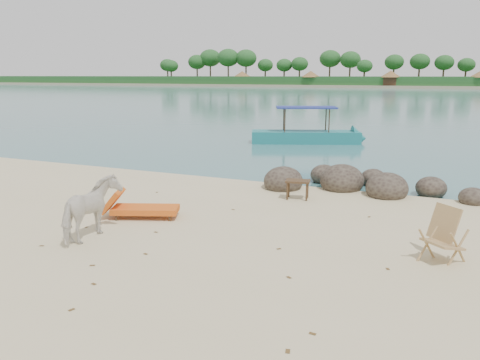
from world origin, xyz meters
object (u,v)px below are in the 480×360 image
Objects in this scene: deck_chair at (443,237)px; boat_near at (306,113)px; side_table at (298,191)px; lounge_chair at (145,207)px; boulders at (352,184)px; cow at (91,211)px.

boat_near is at bearing 156.01° from deck_chair.
lounge_chair reaches higher than side_table.
lounge_chair is (-2.98, -3.21, 0.03)m from side_table.
deck_chair is at bearing -22.44° from lounge_chair.
deck_chair is (2.59, -5.16, 0.31)m from boulders.
boat_near is at bearing 94.07° from side_table.
cow reaches higher than deck_chair.
boat_near is (-4.22, 9.90, 1.35)m from boulders.
cow is 2.29× the size of side_table.
boat_near is (0.17, 16.63, 0.90)m from cow.
lounge_chair is at bearing -102.12° from cow.
boulders is 1.00× the size of boat_near.
cow is at bearing -125.61° from deck_chair.
deck_chair is (3.82, -3.37, 0.24)m from side_table.
boulders reaches higher than lounge_chair.
side_table is at bearing -124.58° from boulders.
side_table is 4.38m from lounge_chair.
deck_chair is (6.80, -0.16, 0.21)m from lounge_chair.
boat_near is (-0.01, 14.91, 1.25)m from lounge_chair.
lounge_chair is 6.80m from deck_chair.
deck_chair reaches higher than boulders.
side_table is (3.15, 4.94, -0.38)m from cow.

